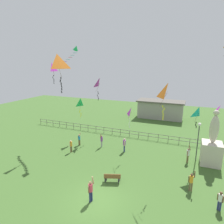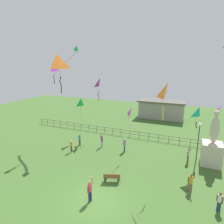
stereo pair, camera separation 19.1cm
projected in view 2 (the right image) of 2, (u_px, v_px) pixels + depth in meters
ground_plane at (95, 200)px, 15.21m from camera, size 80.00×80.00×0.00m
statue_monument at (212, 149)px, 20.20m from camera, size 1.98×1.98×5.88m
lamppost at (199, 134)px, 20.55m from camera, size 0.36×0.36×4.34m
park_bench at (112, 177)px, 17.43m from camera, size 1.55×0.89×0.85m
person_0 at (71, 145)px, 23.27m from camera, size 0.28×0.46×1.53m
person_1 at (220, 200)px, 13.87m from camera, size 0.41×0.28×1.53m
person_2 at (188, 154)px, 20.67m from camera, size 0.40×0.50×1.94m
person_3 at (80, 139)px, 25.28m from camera, size 0.46×0.34×1.76m
person_4 at (191, 181)px, 16.01m from camera, size 0.49×0.30×1.90m
person_5 at (124, 144)px, 23.29m from camera, size 0.32×0.48×1.73m
person_6 at (102, 140)px, 24.69m from camera, size 0.29×0.49×1.84m
person_7 at (90, 190)px, 14.84m from camera, size 0.39×0.52×2.05m
kite_0 at (100, 84)px, 26.67m from camera, size 1.03×0.97×3.11m
kite_1 at (57, 64)px, 15.42m from camera, size 1.25×1.38×2.96m
kite_2 at (52, 68)px, 23.21m from camera, size 0.56×1.11×2.47m
kite_3 at (221, 111)px, 20.93m from camera, size 0.81×1.04×2.64m
kite_4 at (81, 103)px, 26.32m from camera, size 0.70×0.91×2.66m
kite_5 at (167, 93)px, 16.33m from camera, size 1.14×1.19×3.13m
kite_6 at (131, 112)px, 21.35m from camera, size 0.81×1.05×2.30m
kite_8 at (199, 114)px, 18.51m from camera, size 0.93×0.90×2.13m
streamer_kite at (75, 50)px, 23.44m from camera, size 4.63×1.48×3.04m
waterfront_railing at (139, 134)px, 27.71m from camera, size 36.01×0.06×0.95m
pavilion_building at (161, 109)px, 37.72m from camera, size 8.87×4.03×3.46m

